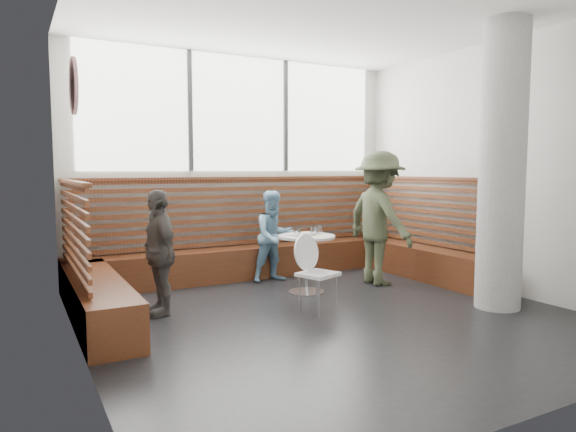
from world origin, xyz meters
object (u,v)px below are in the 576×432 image
adult_man (379,218)px  child_back (274,236)px  cafe_table (307,252)px  child_left (159,252)px  cafe_chair (315,266)px  concrete_column (502,167)px

adult_man → child_back: bearing=53.9°
cafe_table → adult_man: (1.15, -0.00, 0.38)m
child_back → child_left: child_left is taller
adult_man → child_back: 1.47m
cafe_table → child_back: bearing=93.3°
cafe_chair → adult_man: adult_man is taller
concrete_column → child_back: size_ratio=2.51×
concrete_column → cafe_chair: (-1.87, 0.92, -1.11)m
concrete_column → child_left: concrete_column is taller
adult_man → child_left: bearing=89.4°
cafe_chair → child_left: child_left is taller
concrete_column → cafe_table: size_ratio=4.32×
concrete_column → cafe_table: 2.50m
adult_man → cafe_table: bearing=88.3°
child_back → child_left: size_ratio=0.94×
cafe_chair → adult_man: 1.66m
adult_man → child_left: 3.04m
child_left → cafe_table: bearing=86.7°
cafe_chair → child_left: bearing=137.3°
child_back → cafe_table: bearing=-89.6°
cafe_chair → child_back: 1.54m
child_left → child_back: bearing=110.5°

